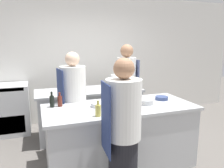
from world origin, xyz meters
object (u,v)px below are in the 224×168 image
chef_at_prep_near (123,133)px  bottle_cooking_oil (98,110)px  bottle_sauce (60,101)px  bowl_mixing_large (162,98)px  bowl_ceramic_blue (97,105)px  oven_range (5,110)px  stockpot (118,81)px  bottle_wine (120,94)px  chef_at_stove (126,93)px  bottle_vinegar (129,105)px  bowl_prep_small (147,102)px  chef_at_pass_far (74,105)px  bottle_olive_oil (52,101)px  bowl_wooden_salad (130,96)px

chef_at_prep_near → bottle_cooking_oil: 0.44m
bottle_sauce → bowl_mixing_large: 1.55m
bowl_ceramic_blue → bottle_sauce: bearing=158.3°
oven_range → stockpot: bearing=-13.2°
chef_at_prep_near → bowl_mixing_large: bearing=-47.6°
bottle_wine → bottle_cooking_oil: 0.77m
oven_range → chef_at_stove: size_ratio=0.56×
bottle_vinegar → bowl_ceramic_blue: size_ratio=1.68×
oven_range → stockpot: size_ratio=3.10×
oven_range → bowl_prep_small: bearing=-40.8°
bottle_sauce → bowl_mixing_large: (1.54, -0.16, -0.05)m
chef_at_pass_far → bottle_cooking_oil: size_ratio=8.32×
bowl_prep_small → chef_at_pass_far: bearing=148.3°
bottle_olive_oil → stockpot: size_ratio=0.70×
chef_at_pass_far → bottle_olive_oil: 0.48m
chef_at_stove → bowl_ceramic_blue: bearing=-46.3°
chef_at_prep_near → bowl_wooden_salad: 1.15m
bottle_wine → bowl_wooden_salad: bearing=17.6°
chef_at_prep_near → bottle_olive_oil: chef_at_prep_near is taller
bottle_wine → oven_range: bearing=140.1°
bottle_vinegar → stockpot: (0.49, 1.63, -0.00)m
bowl_ceramic_blue → stockpot: size_ratio=0.58×
chef_at_stove → bottle_wine: chef_at_stove is taller
bowl_prep_small → bowl_wooden_salad: size_ratio=1.24×
bottle_vinegar → stockpot: bottle_vinegar is taller
bowl_mixing_large → bowl_prep_small: bowl_prep_small is taller
bottle_olive_oil → bottle_cooking_oil: bottle_olive_oil is taller
oven_range → bottle_olive_oil: bearing=-62.2°
bottle_vinegar → chef_at_stove: bearing=68.2°
oven_range → bottle_olive_oil: bottle_olive_oil is taller
oven_range → chef_at_stove: bearing=-25.4°
chef_at_stove → bottle_sauce: size_ratio=8.71×
bottle_wine → stockpot: 1.06m
bottle_cooking_oil → bottle_wine: bearing=48.2°
stockpot → bottle_olive_oil: bearing=-143.8°
chef_at_stove → stockpot: (0.04, 0.50, 0.13)m
bowl_wooden_salad → chef_at_pass_far: bearing=165.0°
bottle_sauce → stockpot: size_ratio=0.64×
bottle_olive_oil → bottle_sauce: (0.11, 0.00, -0.01)m
oven_range → stockpot: stockpot is taller
oven_range → bottle_olive_oil: size_ratio=4.46×
chef_at_pass_far → bottle_wine: bearing=-121.4°
bowl_ceramic_blue → bowl_prep_small: bearing=-9.0°
chef_at_prep_near → bottle_wine: size_ratio=5.86×
bottle_sauce → bowl_ceramic_blue: size_ratio=1.09×
chef_at_pass_far → bowl_ceramic_blue: bearing=-160.2°
chef_at_stove → bottle_sauce: (-1.22, -0.49, 0.09)m
oven_range → bottle_cooking_oil: bottle_cooking_oil is taller
chef_at_stove → bottle_wine: 0.60m
bowl_ceramic_blue → stockpot: 1.42m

